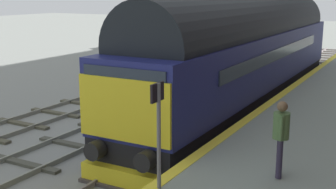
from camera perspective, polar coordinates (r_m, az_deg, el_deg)
ground_plane at (r=13.01m, az=-1.05°, el=-8.88°), size 140.00×140.00×0.00m
track_main at (r=12.99m, az=-1.05°, el=-8.66°), size 2.50×60.00×0.15m
track_adjacent_west at (r=14.85m, az=-12.28°, el=-6.15°), size 2.50×60.00×0.15m
track_adjacent_far_west at (r=16.99m, az=-20.20°, el=-4.23°), size 2.50×60.00×0.15m
station_platform at (r=11.57m, az=14.76°, el=-9.52°), size 4.00×44.00×1.01m
diesel_locomotive at (r=18.72m, az=10.00°, el=5.50°), size 2.74×18.14×4.68m
platform_number_sign at (r=8.66m, az=-1.25°, el=-3.30°), size 0.10×0.44×2.14m
waiting_passenger at (r=9.63m, az=14.17°, el=-4.65°), size 0.41×0.50×1.64m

